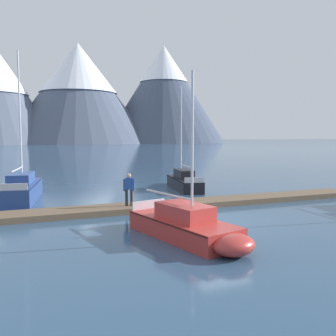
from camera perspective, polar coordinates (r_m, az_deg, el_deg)
name	(u,v)px	position (r m, az deg, el deg)	size (l,w,h in m)	color
ground_plane	(217,223)	(16.75, 7.70, -8.53)	(700.00, 700.00, 0.00)	#2D4C6B
mountain_shoulder_ridge	(79,91)	(205.14, -13.85, 11.71)	(78.45, 78.45, 53.31)	#4C566B
mountain_east_summit	(164,93)	(215.39, -0.65, 11.68)	(70.88, 70.88, 55.70)	#424C60
dock	(181,204)	(20.22, 2.11, -5.71)	(23.34, 2.05, 0.30)	brown
sailboat_nearest_berth	(22,188)	(24.29, -21.85, -2.99)	(2.77, 7.46, 9.04)	navy
sailboat_second_berth	(188,226)	(13.94, 3.20, -9.09)	(3.05, 6.08, 6.28)	#B2332D
sailboat_mid_dock_port	(183,181)	(27.21, 2.34, -2.02)	(2.43, 6.49, 7.64)	black
person_on_dock	(129,187)	(18.93, -6.14, -3.05)	(0.58, 0.29, 1.69)	#232328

